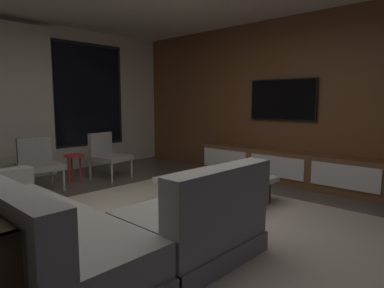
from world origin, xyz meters
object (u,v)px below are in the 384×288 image
coffee_table (216,190)px  accent_chair_by_curtain (38,161)px  side_stool (74,160)px  media_console (286,167)px  mounted_tv (282,100)px  book_stack_on_coffee_table (220,173)px  sectional_couch (74,230)px  accent_chair_near_window (107,153)px

coffee_table → accent_chair_by_curtain: size_ratio=1.49×
accent_chair_by_curtain → side_stool: 0.58m
media_console → mounted_tv: mounted_tv is taller
media_console → side_stool: bearing=133.4°
book_stack_on_coffee_table → accent_chair_by_curtain: size_ratio=0.35×
coffee_table → side_stool: size_ratio=2.52×
accent_chair_by_curtain → side_stool: bearing=1.2°
sectional_couch → accent_chair_by_curtain: 2.71m
accent_chair_near_window → media_console: 3.02m
coffee_table → side_stool: (-0.68, 2.43, 0.19)m
accent_chair_by_curtain → book_stack_on_coffee_table: bearing=-59.3°
book_stack_on_coffee_table → side_stool: size_ratio=0.59×
book_stack_on_coffee_table → sectional_couch: bearing=-174.0°
side_stool → media_console: size_ratio=0.15×
accent_chair_near_window → book_stack_on_coffee_table: bearing=-83.2°
accent_chair_by_curtain → side_stool: size_ratio=1.70×
coffee_table → accent_chair_by_curtain: bearing=117.3°
sectional_couch → media_console: (3.73, 0.09, -0.04)m
book_stack_on_coffee_table → mounted_tv: bearing=1.9°
sectional_couch → side_stool: sectional_couch is taller
side_stool → mounted_tv: mounted_tv is taller
accent_chair_near_window → media_console: accent_chair_near_window is taller
coffee_table → side_stool: bearing=105.5°
coffee_table → media_console: bearing=-2.7°
coffee_table → accent_chair_near_window: bearing=92.9°
coffee_table → media_console: media_console is taller
book_stack_on_coffee_table → media_console: bearing=-5.2°
accent_chair_near_window → accent_chair_by_curtain: same height
accent_chair_by_curtain → media_console: size_ratio=0.25×
sectional_couch → accent_chair_near_window: (1.91, 2.50, 0.14)m
accent_chair_near_window → sectional_couch: bearing=-127.4°
book_stack_on_coffee_table → accent_chair_near_window: bearing=96.8°
mounted_tv → media_console: bearing=-132.4°
media_console → mounted_tv: size_ratio=2.62×
media_console → sectional_couch: bearing=-178.6°
accent_chair_near_window → mounted_tv: mounted_tv is taller
sectional_couch → mounted_tv: 4.06m
sectional_couch → book_stack_on_coffee_table: size_ratio=9.26×
accent_chair_by_curtain → sectional_couch: bearing=-106.8°
coffee_table → accent_chair_near_window: accent_chair_near_window is taller
accent_chair_near_window → media_console: size_ratio=0.25×
book_stack_on_coffee_table → media_console: 1.56m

